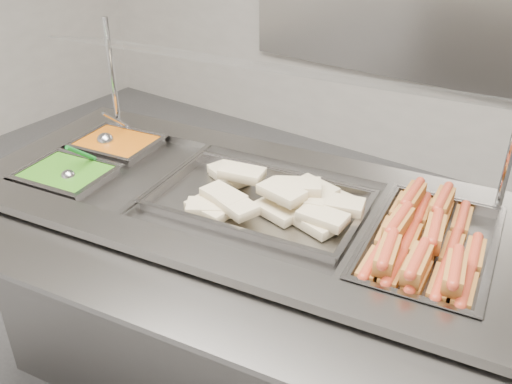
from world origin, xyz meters
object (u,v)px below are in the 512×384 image
Objects in this scene: steam_counter at (244,297)px; ladle at (106,140)px; pan_wraps at (259,205)px; serving_spoon at (71,173)px; pan_hotdogs at (428,253)px; sneeze_guard at (272,71)px.

ladle is at bearing 178.09° from steam_counter.
pan_wraps is (0.06, 0.01, 0.40)m from steam_counter.
serving_spoon is at bearing -157.42° from steam_counter.
pan_wraps is at bearing -171.11° from pan_hotdogs.
sneeze_guard reaches higher than serving_spoon.
steam_counter is at bearing -1.91° from ladle.
pan_hotdogs reaches higher than steam_counter.
pan_wraps is at bearing 21.40° from serving_spoon.
pan_hotdogs is 0.81× the size of pan_wraps.
pan_wraps is (-0.53, -0.08, 0.01)m from pan_hotdogs.
serving_spoon reaches higher than pan_wraps.
pan_hotdogs is at bearing -10.39° from sneeze_guard.
ladle is (-0.66, 0.02, 0.43)m from steam_counter.
ladle reaches higher than pan_hotdogs.
sneeze_guard is at bearing 98.89° from steam_counter.
pan_hotdogs is (0.58, 0.09, 0.39)m from steam_counter.
pan_wraps is 0.72m from ladle.
pan_hotdogs is (0.62, -0.11, -0.38)m from sneeze_guard.
sneeze_guard is 9.58× the size of serving_spoon.
steam_counter is at bearing 22.58° from serving_spoon.
ladle reaches higher than steam_counter.
sneeze_guard is at bearing 114.23° from pan_wraps.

